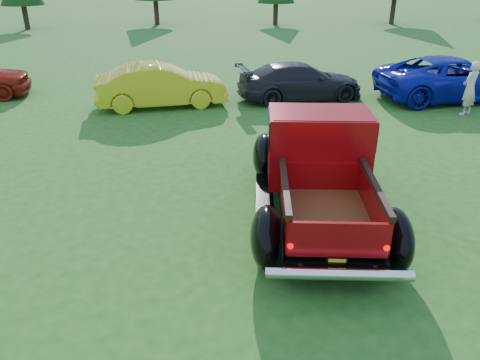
{
  "coord_description": "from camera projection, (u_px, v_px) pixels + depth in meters",
  "views": [
    {
      "loc": [
        -0.41,
        -7.0,
        4.48
      ],
      "look_at": [
        0.31,
        0.2,
        1.07
      ],
      "focal_mm": 35.0,
      "sensor_mm": 36.0,
      "label": 1
    }
  ],
  "objects": [
    {
      "name": "show_car_blue",
      "position": [
        453.0,
        78.0,
        16.34
      ],
      "size": [
        5.46,
        2.82,
        1.47
      ],
      "primitive_type": "imported",
      "rotation": [
        0.0,
        0.0,
        1.64
      ],
      "color": "#0E16A0",
      "rests_on": "ground"
    },
    {
      "name": "show_car_grey",
      "position": [
        300.0,
        81.0,
        16.37
      ],
      "size": [
        4.58,
        2.34,
        1.27
      ],
      "primitive_type": "imported",
      "rotation": [
        0.0,
        0.0,
        1.7
      ],
      "color": "black",
      "rests_on": "ground"
    },
    {
      "name": "spectator",
      "position": [
        470.0,
        88.0,
        14.63
      ],
      "size": [
        0.74,
        0.66,
        1.69
      ],
      "primitive_type": "imported",
      "rotation": [
        0.0,
        0.0,
        3.69
      ],
      "color": "beige",
      "rests_on": "ground"
    },
    {
      "name": "show_car_yellow",
      "position": [
        161.0,
        85.0,
        15.55
      ],
      "size": [
        4.43,
        2.03,
        1.41
      ],
      "primitive_type": "imported",
      "rotation": [
        0.0,
        0.0,
        1.7
      ],
      "color": "yellow",
      "rests_on": "ground"
    },
    {
      "name": "ground",
      "position": [
        224.0,
        240.0,
        8.25
      ],
      "size": [
        120.0,
        120.0,
        0.0
      ],
      "primitive_type": "plane",
      "color": "#215317",
      "rests_on": "ground"
    },
    {
      "name": "pickup_truck",
      "position": [
        317.0,
        163.0,
        9.04
      ],
      "size": [
        3.07,
        5.5,
        1.96
      ],
      "rotation": [
        0.0,
        0.0,
        -0.14
      ],
      "color": "black",
      "rests_on": "ground"
    }
  ]
}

